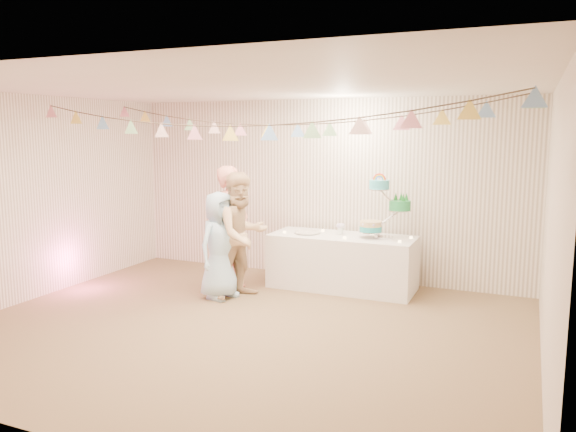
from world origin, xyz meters
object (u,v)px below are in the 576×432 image
at_px(person_adult_a, 232,228).
at_px(person_child, 220,245).
at_px(table, 342,262).
at_px(cake_stand, 384,207).
at_px(person_adult_b, 242,235).

xyz_separation_m(person_adult_a, person_child, (0.06, -0.43, -0.15)).
distance_m(table, person_child, 1.71).
bearing_deg(cake_stand, person_adult_a, -160.72).
xyz_separation_m(person_adult_a, person_adult_b, (0.30, -0.28, -0.03)).
bearing_deg(person_adult_a, table, -65.36).
distance_m(person_adult_a, person_adult_b, 0.41).
bearing_deg(person_adult_a, cake_stand, -70.49).
relative_size(person_adult_a, person_adult_b, 1.03).
bearing_deg(table, person_adult_b, -140.02).
bearing_deg(cake_stand, person_adult_b, -149.68).
height_order(cake_stand, person_adult_a, person_adult_a).
bearing_deg(person_child, person_adult_a, 23.56).
bearing_deg(cake_stand, table, -174.81).
xyz_separation_m(table, person_adult_b, (-1.07, -0.90, 0.45)).
relative_size(person_adult_a, person_child, 1.22).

